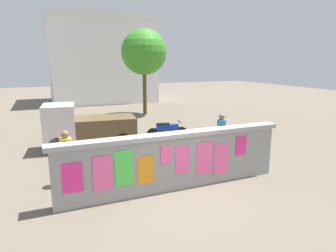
# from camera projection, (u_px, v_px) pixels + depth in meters

# --- Properties ---
(ground) EXTENTS (60.00, 60.00, 0.00)m
(ground) POSITION_uv_depth(u_px,v_px,m) (112.00, 129.00, 15.51)
(ground) COLOR #6B6051
(poster_wall) EXTENTS (6.66, 0.42, 1.63)m
(poster_wall) POSITION_uv_depth(u_px,v_px,m) (175.00, 160.00, 8.14)
(poster_wall) COLOR gray
(poster_wall) RESTS_ON ground
(auto_rickshaw_truck) EXTENTS (3.74, 1.88, 1.85)m
(auto_rickshaw_truck) POSITION_uv_depth(u_px,v_px,m) (86.00, 127.00, 12.06)
(auto_rickshaw_truck) COLOR black
(auto_rickshaw_truck) RESTS_ON ground
(motorcycle) EXTENTS (1.89, 0.61, 0.87)m
(motorcycle) POSITION_uv_depth(u_px,v_px,m) (166.00, 130.00, 13.29)
(motorcycle) COLOR black
(motorcycle) RESTS_ON ground
(bicycle_near) EXTENTS (1.71, 0.44, 0.95)m
(bicycle_near) POSITION_uv_depth(u_px,v_px,m) (128.00, 161.00, 9.57)
(bicycle_near) COLOR black
(bicycle_near) RESTS_ON ground
(bicycle_far) EXTENTS (1.71, 0.44, 0.95)m
(bicycle_far) POSITION_uv_depth(u_px,v_px,m) (180.00, 150.00, 10.71)
(bicycle_far) COLOR black
(bicycle_far) RESTS_ON ground
(person_walking) EXTENTS (0.45, 0.45, 1.62)m
(person_walking) POSITION_uv_depth(u_px,v_px,m) (66.00, 152.00, 8.40)
(person_walking) COLOR #3F994C
(person_walking) RESTS_ON ground
(person_bystander) EXTENTS (0.37, 0.37, 1.62)m
(person_bystander) POSITION_uv_depth(u_px,v_px,m) (221.00, 130.00, 11.04)
(person_bystander) COLOR #338CBF
(person_bystander) RESTS_ON ground
(tree_roadside) EXTENTS (2.95, 2.95, 5.57)m
(tree_roadside) POSITION_uv_depth(u_px,v_px,m) (144.00, 52.00, 19.07)
(tree_roadside) COLOR brown
(tree_roadside) RESTS_ON ground
(building_background) EXTENTS (8.85, 6.89, 7.17)m
(building_background) POSITION_uv_depth(u_px,v_px,m) (101.00, 60.00, 26.28)
(building_background) COLOR white
(building_background) RESTS_ON ground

